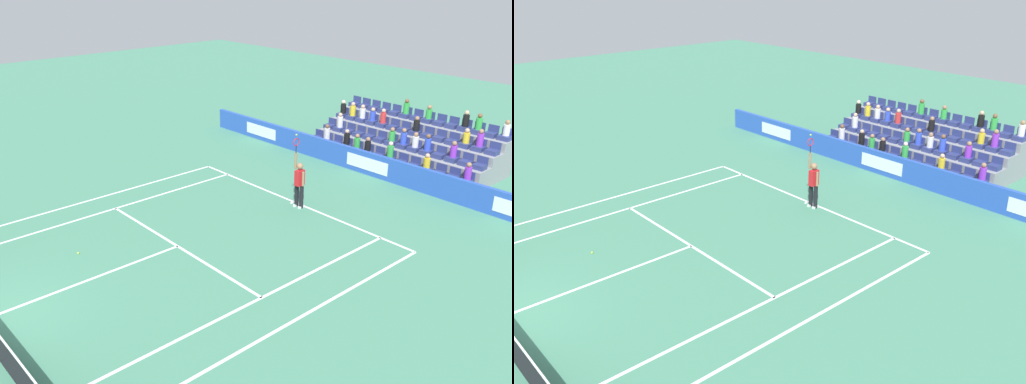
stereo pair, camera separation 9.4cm
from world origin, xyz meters
TOP-DOWN VIEW (x-y plane):
  - line_baseline at (0.00, -11.89)m, footprint 10.97×0.10m
  - line_service at (0.00, -6.40)m, footprint 8.23×0.10m
  - line_centre_service at (0.00, -3.20)m, footprint 0.10×6.40m
  - line_singles_sideline_left at (4.12, -5.95)m, footprint 0.10×11.89m
  - line_singles_sideline_right at (-4.12, -5.95)m, footprint 0.10×11.89m
  - line_doubles_sideline_left at (5.49, -5.95)m, footprint 0.10×11.89m
  - line_doubles_sideline_right at (-5.49, -5.95)m, footprint 0.10×11.89m
  - line_centre_mark at (0.00, -11.79)m, footprint 0.10×0.20m
  - sponsor_barrier at (0.00, -16.51)m, footprint 20.59×0.22m
  - tennis_player at (-0.44, -11.68)m, footprint 0.53×0.37m
  - stadium_stand at (-0.00, -19.44)m, footprint 8.68×3.80m
  - loose_tennis_ball at (1.69, -3.72)m, footprint 0.07×0.07m

SIDE VIEW (x-z plane):
  - line_baseline at x=0.00m, z-range 0.00..0.01m
  - line_service at x=0.00m, z-range 0.00..0.01m
  - line_centre_service at x=0.00m, z-range 0.00..0.01m
  - line_singles_sideline_left at x=4.12m, z-range 0.00..0.01m
  - line_singles_sideline_right at x=-4.12m, z-range 0.00..0.01m
  - line_doubles_sideline_left at x=5.49m, z-range 0.00..0.01m
  - line_doubles_sideline_right at x=-5.49m, z-range 0.00..0.01m
  - line_centre_mark at x=0.00m, z-range 0.00..0.01m
  - loose_tennis_ball at x=1.69m, z-range 0.00..0.07m
  - sponsor_barrier at x=0.00m, z-range 0.00..1.01m
  - stadium_stand at x=0.00m, z-range -0.61..2.00m
  - tennis_player at x=-0.44m, z-range -0.43..2.42m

